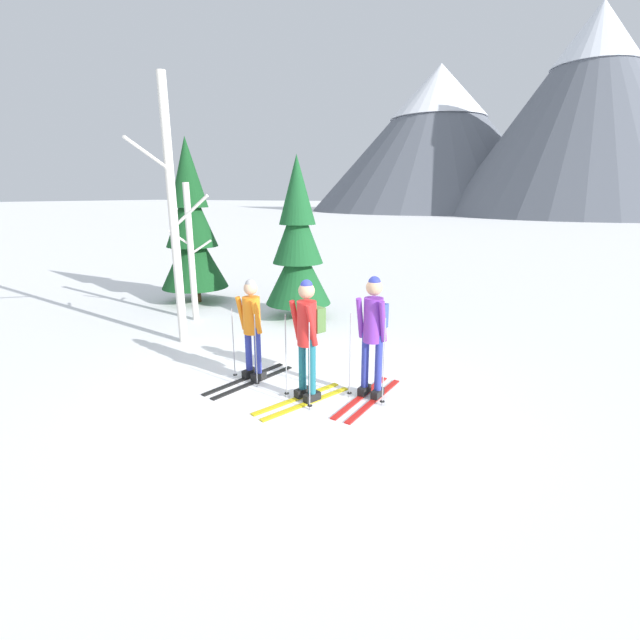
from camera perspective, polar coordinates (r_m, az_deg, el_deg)
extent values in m
plane|color=white|center=(7.04, -2.52, -9.17)|extent=(400.00, 400.00, 0.00)
cube|color=black|center=(7.46, -8.33, -7.77)|extent=(0.51, 1.66, 0.02)
cube|color=black|center=(7.61, -9.45, -7.33)|extent=(0.51, 1.66, 0.02)
cube|color=black|center=(7.49, -7.79, -7.06)|extent=(0.17, 0.28, 0.12)
cylinder|color=#2D389E|center=(7.34, -7.91, -3.90)|extent=(0.11, 0.11, 0.80)
cube|color=black|center=(7.65, -8.91, -6.63)|extent=(0.17, 0.28, 0.12)
cylinder|color=#2D389E|center=(7.49, -9.05, -3.53)|extent=(0.11, 0.11, 0.80)
cylinder|color=orange|center=(7.25, -8.67, 0.59)|extent=(0.28, 0.28, 0.60)
sphere|color=tan|center=(7.15, -8.81, 3.99)|extent=(0.22, 0.22, 0.22)
sphere|color=gray|center=(7.13, -8.83, 4.50)|extent=(0.16, 0.16, 0.16)
cylinder|color=orange|center=(7.07, -8.06, 0.39)|extent=(0.13, 0.21, 0.57)
cylinder|color=orange|center=(7.34, -9.96, 0.86)|extent=(0.13, 0.21, 0.57)
cylinder|color=#A5A5AD|center=(7.08, -8.13, -3.95)|extent=(0.02, 0.02, 1.19)
cylinder|color=black|center=(7.28, -7.97, -7.93)|extent=(0.07, 0.07, 0.01)
cylinder|color=#A5A5AD|center=(7.48, -10.92, -3.03)|extent=(0.02, 0.02, 1.19)
cylinder|color=black|center=(7.66, -10.72, -6.83)|extent=(0.07, 0.07, 0.01)
cube|color=yellow|center=(6.68, -1.67, -10.51)|extent=(0.72, 1.50, 0.02)
cube|color=yellow|center=(6.83, -2.86, -9.89)|extent=(0.72, 1.50, 0.02)
cube|color=black|center=(6.71, -1.00, -9.73)|extent=(0.20, 0.28, 0.12)
cylinder|color=#1E6B7A|center=(6.52, -1.02, -5.99)|extent=(0.11, 0.11, 0.86)
cube|color=black|center=(6.86, -2.21, -9.13)|extent=(0.20, 0.28, 0.12)
cylinder|color=#1E6B7A|center=(6.68, -2.25, -5.46)|extent=(0.11, 0.11, 0.86)
cylinder|color=red|center=(6.39, -1.69, -0.43)|extent=(0.28, 0.28, 0.65)
sphere|color=tan|center=(6.28, -1.72, 3.74)|extent=(0.23, 0.23, 0.23)
sphere|color=#2D389E|center=(6.27, -1.73, 4.36)|extent=(0.17, 0.17, 0.17)
cylinder|color=red|center=(6.22, -1.06, -0.71)|extent=(0.16, 0.22, 0.61)
cylinder|color=red|center=(6.49, -3.11, -0.04)|extent=(0.16, 0.22, 0.61)
cylinder|color=#A5A5AD|center=(6.26, -1.34, -5.98)|extent=(0.02, 0.02, 1.29)
cylinder|color=black|center=(6.50, -1.31, -10.79)|extent=(0.07, 0.07, 0.01)
cylinder|color=#A5A5AD|center=(6.66, -4.34, -4.68)|extent=(0.02, 0.02, 1.29)
cylinder|color=black|center=(6.88, -4.24, -9.26)|extent=(0.07, 0.07, 0.01)
cube|color=#4C7238|center=(6.49, -0.53, 0.12)|extent=(0.30, 0.25, 0.36)
cube|color=red|center=(6.82, 6.91, -10.03)|extent=(0.29, 1.69, 0.02)
cube|color=red|center=(6.91, 5.24, -9.64)|extent=(0.29, 1.69, 0.02)
cube|color=black|center=(6.88, 7.29, -9.19)|extent=(0.14, 0.27, 0.12)
cylinder|color=#2D389E|center=(6.69, 7.44, -5.47)|extent=(0.11, 0.11, 0.87)
cube|color=black|center=(6.96, 5.64, -8.81)|extent=(0.14, 0.27, 0.12)
cylinder|color=#2D389E|center=(6.78, 5.74, -5.14)|extent=(0.11, 0.11, 0.87)
cylinder|color=purple|center=(6.53, 6.76, -0.01)|extent=(0.28, 0.28, 0.66)
sphere|color=tan|center=(6.42, 6.89, 4.13)|extent=(0.24, 0.24, 0.24)
sphere|color=#2D389E|center=(6.41, 6.92, 4.75)|extent=(0.18, 0.18, 0.18)
cylinder|color=purple|center=(6.40, 7.98, -0.21)|extent=(0.10, 0.22, 0.62)
cylinder|color=purple|center=(6.55, 5.12, 0.25)|extent=(0.10, 0.22, 0.62)
cylinder|color=#A5A5AD|center=(6.44, 8.08, -5.41)|extent=(0.02, 0.02, 1.31)
cylinder|color=black|center=(6.68, 7.89, -10.19)|extent=(0.07, 0.07, 0.01)
cylinder|color=#A5A5AD|center=(6.66, 3.84, -4.56)|extent=(0.02, 0.02, 1.31)
cylinder|color=black|center=(6.89, 3.75, -9.22)|extent=(0.07, 0.07, 0.01)
cube|color=#384C99|center=(6.67, 7.40, 0.59)|extent=(0.28, 0.19, 0.36)
cylinder|color=#51381E|center=(13.24, -15.48, 4.07)|extent=(0.27, 0.27, 0.86)
cone|color=#14471E|center=(13.10, -15.77, 7.95)|extent=(1.83, 1.83, 1.81)
cone|color=#14471E|center=(13.01, -16.15, 12.93)|extent=(1.40, 1.40, 1.81)
cone|color=#14471E|center=(13.01, -16.51, 17.54)|extent=(1.00, 1.00, 1.81)
cylinder|color=#51381E|center=(11.12, -2.75, 2.19)|extent=(0.23, 0.23, 0.74)
cone|color=#195628|center=(10.96, -2.80, 6.19)|extent=(1.59, 1.59, 1.57)
cone|color=#195628|center=(10.85, -2.87, 11.37)|extent=(1.22, 1.22, 1.57)
cone|color=#195628|center=(10.82, -2.94, 16.18)|extent=(0.87, 0.87, 1.57)
cylinder|color=silver|center=(9.34, -18.11, 12.37)|extent=(0.17, 0.17, 5.09)
cylinder|color=silver|center=(9.01, -21.01, 19.08)|extent=(0.07, 1.01, 0.52)
cylinder|color=silver|center=(9.11, -16.12, 13.07)|extent=(0.82, 0.16, 0.65)
cylinder|color=silver|center=(11.11, -16.04, 8.08)|extent=(0.15, 0.15, 3.22)
cylinder|color=silver|center=(11.15, -17.40, 9.90)|extent=(0.49, 0.26, 0.39)
cylinder|color=silver|center=(11.00, -14.87, 8.91)|extent=(0.49, 0.26, 0.37)
cone|color=slate|center=(90.42, 14.58, 21.22)|extent=(45.18, 45.18, 25.03)
cone|color=white|center=(91.61, 14.96, 26.19)|extent=(17.14, 17.14, 9.04)
cone|color=slate|center=(77.34, 30.87, 21.57)|extent=(36.55, 36.55, 27.44)
cone|color=white|center=(79.28, 31.97, 28.47)|extent=(11.22, 11.22, 8.02)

